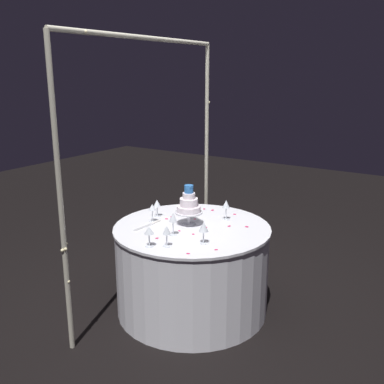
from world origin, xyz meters
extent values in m
plane|color=black|center=(0.00, 0.00, 0.00)|extent=(12.00, 12.00, 0.00)
cylinder|color=#B7B29E|center=(-0.91, 0.43, 1.07)|extent=(0.04, 0.04, 2.15)
cylinder|color=#B7B29E|center=(0.91, 0.43, 1.07)|extent=(0.04, 0.04, 2.15)
cylinder|color=#B7B29E|center=(0.00, 0.43, 2.15)|extent=(1.83, 0.04, 0.04)
sphere|color=#F9EAB2|center=(-0.90, 0.45, 0.67)|extent=(0.02, 0.02, 0.02)
sphere|color=#F9EAB2|center=(0.90, 0.43, 0.22)|extent=(0.02, 0.02, 0.02)
sphere|color=#F9EAB2|center=(-0.62, 0.41, 2.15)|extent=(0.02, 0.02, 0.02)
sphere|color=#F9EAB2|center=(-0.90, 0.43, 0.79)|extent=(0.02, 0.02, 0.02)
sphere|color=#F9EAB2|center=(0.93, 0.41, 1.62)|extent=(0.02, 0.02, 0.02)
sphere|color=#F9EAB2|center=(-0.16, 0.42, 2.15)|extent=(0.02, 0.02, 0.02)
sphere|color=#F9EAB2|center=(-0.93, 0.42, 0.75)|extent=(0.02, 0.02, 0.02)
sphere|color=#F9EAB2|center=(0.89, 0.43, 0.19)|extent=(0.02, 0.02, 0.02)
sphere|color=#F9EAB2|center=(0.32, 0.44, 2.15)|extent=(0.02, 0.02, 0.02)
sphere|color=#F9EAB2|center=(-0.92, 0.41, 0.76)|extent=(0.02, 0.02, 0.02)
sphere|color=#F9EAB2|center=(0.92, 0.43, 1.68)|extent=(0.02, 0.02, 0.02)
sphere|color=#F9EAB2|center=(0.75, 0.43, 2.15)|extent=(0.02, 0.02, 0.02)
sphere|color=#F9EAB2|center=(-0.91, 0.41, 0.52)|extent=(0.02, 0.02, 0.02)
cylinder|color=white|center=(0.00, 0.00, 0.35)|extent=(1.22, 1.22, 0.70)
cylinder|color=white|center=(0.00, 0.00, 0.71)|extent=(1.24, 1.24, 0.02)
cylinder|color=silver|center=(0.03, 0.05, 0.72)|extent=(0.11, 0.11, 0.01)
cylinder|color=silver|center=(0.03, 0.05, 0.77)|extent=(0.02, 0.02, 0.09)
cylinder|color=silver|center=(0.03, 0.05, 0.82)|extent=(0.22, 0.22, 0.01)
cylinder|color=white|center=(0.03, 0.05, 0.85)|extent=(0.19, 0.19, 0.05)
cylinder|color=white|center=(0.03, 0.05, 0.91)|extent=(0.14, 0.14, 0.06)
cylinder|color=white|center=(0.03, 0.05, 0.96)|extent=(0.10, 0.10, 0.05)
cylinder|color=#2D6BB7|center=(0.03, 0.05, 1.01)|extent=(0.07, 0.07, 0.06)
cylinder|color=silver|center=(-0.25, -0.26, 0.72)|extent=(0.06, 0.06, 0.00)
cylinder|color=silver|center=(-0.25, -0.26, 0.77)|extent=(0.01, 0.01, 0.09)
cone|color=silver|center=(-0.25, -0.26, 0.85)|extent=(0.07, 0.07, 0.07)
cylinder|color=silver|center=(-0.44, -0.07, 0.72)|extent=(0.06, 0.06, 0.00)
cylinder|color=silver|center=(-0.44, -0.07, 0.77)|extent=(0.01, 0.01, 0.09)
cone|color=silver|center=(-0.44, -0.07, 0.84)|extent=(0.06, 0.06, 0.06)
cylinder|color=silver|center=(0.06, 0.39, 0.72)|extent=(0.06, 0.06, 0.00)
cylinder|color=silver|center=(0.06, 0.39, 0.77)|extent=(0.01, 0.01, 0.08)
cone|color=silver|center=(0.06, 0.39, 0.84)|extent=(0.06, 0.06, 0.06)
cylinder|color=silver|center=(-0.08, 0.33, 0.72)|extent=(0.06, 0.06, 0.00)
cylinder|color=silver|center=(-0.08, 0.33, 0.77)|extent=(0.01, 0.01, 0.10)
cone|color=silver|center=(-0.08, 0.33, 0.84)|extent=(0.06, 0.06, 0.05)
cylinder|color=silver|center=(0.30, -0.14, 0.72)|extent=(0.06, 0.06, 0.00)
cylinder|color=silver|center=(0.30, -0.14, 0.77)|extent=(0.01, 0.01, 0.10)
cone|color=silver|center=(0.30, -0.14, 0.86)|extent=(0.06, 0.06, 0.07)
cylinder|color=silver|center=(-0.24, 0.01, 0.72)|extent=(0.06, 0.06, 0.00)
cylinder|color=silver|center=(-0.24, 0.01, 0.78)|extent=(0.01, 0.01, 0.11)
cone|color=silver|center=(-0.24, 0.01, 0.86)|extent=(0.06, 0.06, 0.07)
cylinder|color=silver|center=(-0.51, 0.03, 0.72)|extent=(0.06, 0.06, 0.00)
cylinder|color=silver|center=(-0.51, 0.03, 0.77)|extent=(0.01, 0.01, 0.09)
cone|color=silver|center=(-0.51, 0.03, 0.84)|extent=(0.07, 0.07, 0.05)
cube|color=silver|center=(-0.22, 0.31, 0.72)|extent=(0.22, 0.04, 0.01)
cube|color=white|center=(-0.08, 0.29, 0.73)|extent=(0.09, 0.03, 0.01)
ellipsoid|color=#C61951|center=(-0.35, 0.08, 0.72)|extent=(0.03, 0.03, 0.00)
ellipsoid|color=#C61951|center=(0.45, 0.08, 0.72)|extent=(0.04, 0.03, 0.00)
ellipsoid|color=#C61951|center=(0.17, -0.24, 0.72)|extent=(0.03, 0.03, 0.00)
ellipsoid|color=#C61951|center=(0.46, -0.14, 0.72)|extent=(0.03, 0.03, 0.00)
ellipsoid|color=#C61951|center=(0.04, 0.28, 0.72)|extent=(0.02, 0.03, 0.00)
ellipsoid|color=#C61951|center=(-0.14, -0.10, 0.72)|extent=(0.02, 0.03, 0.00)
ellipsoid|color=#C61951|center=(-0.30, -0.40, 0.72)|extent=(0.03, 0.03, 0.00)
ellipsoid|color=#C61951|center=(0.44, 0.31, 0.72)|extent=(0.04, 0.04, 0.00)
ellipsoid|color=#C61951|center=(0.23, -0.37, 0.72)|extent=(0.04, 0.04, 0.00)
ellipsoid|color=#C61951|center=(0.11, 0.27, 0.72)|extent=(0.03, 0.02, 0.00)
ellipsoid|color=#C61951|center=(0.04, -0.10, 0.72)|extent=(0.04, 0.03, 0.00)
ellipsoid|color=#C61951|center=(-0.46, -0.27, 0.72)|extent=(0.03, 0.03, 0.00)
ellipsoid|color=#C61951|center=(0.16, 0.08, 0.72)|extent=(0.03, 0.02, 0.00)
ellipsoid|color=#C61951|center=(-0.14, 0.03, 0.72)|extent=(0.02, 0.03, 0.00)
ellipsoid|color=#C61951|center=(0.44, 0.16, 0.72)|extent=(0.03, 0.03, 0.00)
camera|label=1|loc=(-2.74, -1.79, 1.90)|focal=41.10mm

